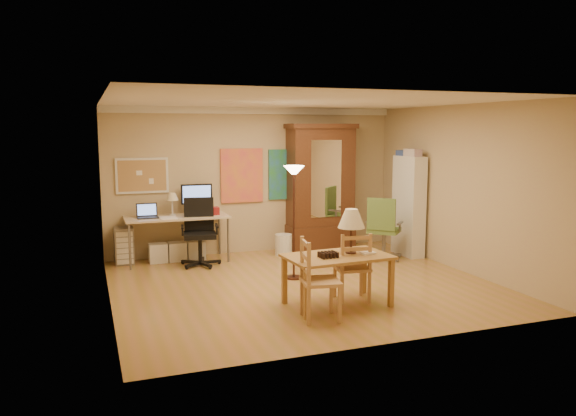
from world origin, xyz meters
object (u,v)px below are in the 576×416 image
object	(u,v)px
office_chair_black	(200,248)
bookshelf	(409,206)
armoire	(320,195)
office_chair_green	(383,243)
computer_desk	(179,233)
dining_table	(343,245)

from	to	relation	value
office_chair_black	bookshelf	bearing A→B (deg)	-7.83
armoire	bookshelf	xyz separation A→B (m)	(1.31, -1.04, -0.14)
office_chair_green	armoire	xyz separation A→B (m)	(-0.71, 1.20, 0.75)
office_chair_black	armoire	world-z (taller)	armoire
office_chair_black	office_chair_green	distance (m)	3.22
computer_desk	bookshelf	world-z (taller)	bookshelf
dining_table	computer_desk	world-z (taller)	computer_desk
dining_table	office_chair_black	distance (m)	3.13
dining_table	armoire	distance (m)	3.49
bookshelf	computer_desk	bearing A→B (deg)	166.62
dining_table	armoire	size ratio (longest dim) A/B	0.58
dining_table	computer_desk	bearing A→B (deg)	116.85
dining_table	bookshelf	distance (m)	3.31
computer_desk	office_chair_black	bearing A→B (deg)	-57.34
office_chair_black	office_chair_green	xyz separation A→B (m)	(3.15, -0.68, -0.01)
computer_desk	office_chair_black	distance (m)	0.56
office_chair_green	office_chair_black	bearing A→B (deg)	167.80
computer_desk	office_chair_black	xyz separation A→B (m)	(0.28, -0.44, -0.19)
office_chair_black	bookshelf	world-z (taller)	bookshelf
bookshelf	office_chair_green	bearing A→B (deg)	-164.69
computer_desk	dining_table	bearing A→B (deg)	-63.15
bookshelf	dining_table	bearing A→B (deg)	-136.75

